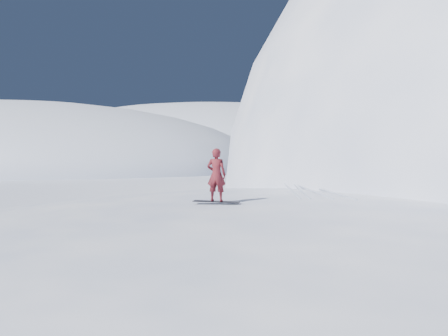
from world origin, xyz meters
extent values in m
plane|color=white|center=(0.00, 0.00, 0.00)|extent=(400.00, 400.00, 0.00)
ellipsoid|color=white|center=(1.00, 3.00, 0.00)|extent=(36.00, 28.00, 4.80)
ellipsoid|color=white|center=(-40.00, 110.00, 0.00)|extent=(140.00, 90.00, 36.00)
ellipsoid|color=white|center=(-4.00, -2.00, 0.00)|extent=(6.00, 5.40, 0.80)
ellipsoid|color=white|center=(-2.00, 6.00, 0.00)|extent=(7.00, 6.30, 1.00)
cube|color=black|center=(-2.59, 1.33, 2.41)|extent=(1.61, 0.31, 0.03)
imported|color=maroon|center=(-2.59, 1.33, 3.32)|extent=(0.66, 0.43, 1.79)
cube|color=silver|center=(-0.51, 5.87, 2.42)|extent=(1.29, 5.88, 0.04)
cube|color=silver|center=(-0.13, 5.87, 2.42)|extent=(1.21, 5.90, 0.04)
cube|color=silver|center=(0.33, 5.87, 2.42)|extent=(1.90, 5.73, 0.04)
cube|color=silver|center=(0.98, 5.87, 2.42)|extent=(2.16, 5.64, 0.04)
camera|label=1|loc=(1.10, -11.53, 4.25)|focal=32.00mm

